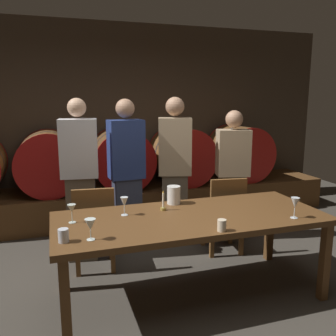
# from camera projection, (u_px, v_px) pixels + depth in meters

# --- Properties ---
(ground_plane) EXTENTS (9.09, 9.09, 0.00)m
(ground_plane) POSITION_uv_depth(u_px,v_px,m) (171.00, 302.00, 3.10)
(ground_plane) COLOR #3F3A33
(back_wall) EXTENTS (6.99, 0.24, 2.81)m
(back_wall) POSITION_uv_depth(u_px,v_px,m) (112.00, 119.00, 5.53)
(back_wall) COLOR #473A2D
(back_wall) RESTS_ON ground
(barrel_shelf) EXTENTS (6.30, 0.90, 0.46)m
(barrel_shelf) POSITION_uv_depth(u_px,v_px,m) (121.00, 202.00, 5.24)
(barrel_shelf) COLOR brown
(barrel_shelf) RESTS_ON ground
(wine_barrel_left) EXTENTS (0.84, 0.78, 0.84)m
(wine_barrel_left) POSITION_uv_depth(u_px,v_px,m) (49.00, 163.00, 4.83)
(wine_barrel_left) COLOR brown
(wine_barrel_left) RESTS_ON barrel_shelf
(wine_barrel_center) EXTENTS (0.84, 0.78, 0.84)m
(wine_barrel_center) POSITION_uv_depth(u_px,v_px,m) (121.00, 159.00, 5.13)
(wine_barrel_center) COLOR #513319
(wine_barrel_center) RESTS_ON barrel_shelf
(wine_barrel_right) EXTENTS (0.84, 0.78, 0.84)m
(wine_barrel_right) POSITION_uv_depth(u_px,v_px,m) (182.00, 156.00, 5.40)
(wine_barrel_right) COLOR brown
(wine_barrel_right) RESTS_ON barrel_shelf
(wine_barrel_far_right) EXTENTS (0.84, 0.78, 0.84)m
(wine_barrel_far_right) POSITION_uv_depth(u_px,v_px,m) (239.00, 153.00, 5.70)
(wine_barrel_far_right) COLOR brown
(wine_barrel_far_right) RESTS_ON barrel_shelf
(dining_table) EXTENTS (2.30, 0.95, 0.74)m
(dining_table) POSITION_uv_depth(u_px,v_px,m) (191.00, 223.00, 3.09)
(dining_table) COLOR brown
(dining_table) RESTS_ON ground
(chair_left) EXTENTS (0.44, 0.44, 0.88)m
(chair_left) POSITION_uv_depth(u_px,v_px,m) (94.00, 224.00, 3.58)
(chair_left) COLOR brown
(chair_left) RESTS_ON ground
(chair_right) EXTENTS (0.45, 0.45, 0.88)m
(chair_right) POSITION_uv_depth(u_px,v_px,m) (225.00, 211.00, 4.00)
(chair_right) COLOR brown
(chair_right) RESTS_ON ground
(guest_far_left) EXTENTS (0.41, 0.29, 1.73)m
(guest_far_left) POSITION_uv_depth(u_px,v_px,m) (80.00, 180.00, 3.78)
(guest_far_left) COLOR brown
(guest_far_left) RESTS_ON ground
(guest_center_left) EXTENTS (0.40, 0.27, 1.72)m
(guest_center_left) POSITION_uv_depth(u_px,v_px,m) (127.00, 174.00, 4.06)
(guest_center_left) COLOR #33384C
(guest_center_left) RESTS_ON ground
(guest_center_right) EXTENTS (0.43, 0.34, 1.74)m
(guest_center_right) POSITION_uv_depth(u_px,v_px,m) (175.00, 169.00, 4.26)
(guest_center_right) COLOR brown
(guest_center_right) RESTS_ON ground
(guest_far_right) EXTENTS (0.43, 0.33, 1.58)m
(guest_far_right) POSITION_uv_depth(u_px,v_px,m) (232.00, 175.00, 4.34)
(guest_far_right) COLOR brown
(guest_far_right) RESTS_ON ground
(candle_center) EXTENTS (0.05, 0.05, 0.18)m
(candle_center) POSITION_uv_depth(u_px,v_px,m) (163.00, 205.00, 3.21)
(candle_center) COLOR olive
(candle_center) RESTS_ON dining_table
(pitcher) EXTENTS (0.13, 0.13, 0.17)m
(pitcher) POSITION_uv_depth(u_px,v_px,m) (174.00, 195.00, 3.40)
(pitcher) COLOR white
(pitcher) RESTS_ON dining_table
(wine_glass_far_left) EXTENTS (0.07, 0.07, 0.15)m
(wine_glass_far_left) POSITION_uv_depth(u_px,v_px,m) (72.00, 209.00, 2.88)
(wine_glass_far_left) COLOR silver
(wine_glass_far_left) RESTS_ON dining_table
(wine_glass_center_left) EXTENTS (0.08, 0.08, 0.16)m
(wine_glass_center_left) POSITION_uv_depth(u_px,v_px,m) (90.00, 225.00, 2.53)
(wine_glass_center_left) COLOR silver
(wine_glass_center_left) RESTS_ON dining_table
(wine_glass_center_right) EXTENTS (0.07, 0.07, 0.16)m
(wine_glass_center_right) POSITION_uv_depth(u_px,v_px,m) (124.00, 202.00, 3.06)
(wine_glass_center_right) COLOR white
(wine_glass_center_right) RESTS_ON dining_table
(wine_glass_far_right) EXTENTS (0.07, 0.07, 0.18)m
(wine_glass_far_right) POSITION_uv_depth(u_px,v_px,m) (295.00, 203.00, 2.99)
(wine_glass_far_right) COLOR white
(wine_glass_far_right) RESTS_ON dining_table
(cup_left) EXTENTS (0.07, 0.07, 0.10)m
(cup_left) POSITION_uv_depth(u_px,v_px,m) (63.00, 236.00, 2.50)
(cup_left) COLOR silver
(cup_left) RESTS_ON dining_table
(cup_right) EXTENTS (0.07, 0.07, 0.09)m
(cup_right) POSITION_uv_depth(u_px,v_px,m) (222.00, 225.00, 2.71)
(cup_right) COLOR beige
(cup_right) RESTS_ON dining_table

